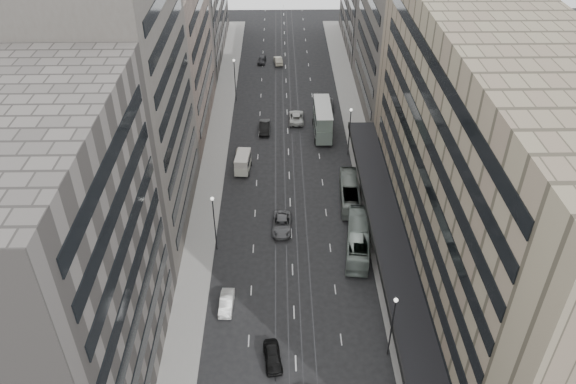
{
  "coord_description": "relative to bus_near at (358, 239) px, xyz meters",
  "views": [
    {
      "loc": [
        -1.45,
        -42.95,
        48.27
      ],
      "look_at": [
        -0.42,
        16.42,
        5.83
      ],
      "focal_mm": 35.0,
      "sensor_mm": 36.0,
      "label": 1
    }
  ],
  "objects": [
    {
      "name": "sedan_7",
      "position": [
        -1.06,
        40.08,
        -0.79
      ],
      "size": [
        2.61,
        5.86,
        1.67
      ],
      "primitive_type": "imported",
      "rotation": [
        0.0,
        0.0,
        3.09
      ],
      "color": "slate",
      "rests_on": "ground"
    },
    {
      "name": "sedan_2",
      "position": [
        -9.75,
        4.19,
        -0.85
      ],
      "size": [
        2.77,
        5.66,
        1.55
      ],
      "primitive_type": "imported",
      "rotation": [
        0.0,
        0.0,
        -0.04
      ],
      "color": "#59595C",
      "rests_on": "ground"
    },
    {
      "name": "panel_van",
      "position": [
        -15.67,
        18.67,
        -0.03
      ],
      "size": [
        2.6,
        4.76,
        2.89
      ],
      "rotation": [
        0.0,
        0.0,
        -0.09
      ],
      "color": "silver",
      "rests_on": "ground"
    },
    {
      "name": "building_left_c",
      "position": [
        -30.0,
        34.19,
        10.88
      ],
      "size": [
        15.0,
        28.0,
        25.0
      ],
      "primitive_type": "cube",
      "color": "#76665C",
      "rests_on": "ground"
    },
    {
      "name": "double_decker",
      "position": [
        -2.58,
        29.97,
        1.23
      ],
      "size": [
        2.99,
        9.68,
        5.29
      ],
      "rotation": [
        0.0,
        0.0,
        0.0
      ],
      "color": "slate",
      "rests_on": "ground"
    },
    {
      "name": "sedan_8",
      "position": [
        -13.61,
        61.47,
        -0.94
      ],
      "size": [
        2.06,
        4.16,
        1.36
      ],
      "primitive_type": "imported",
      "rotation": [
        0.0,
        0.0,
        -0.11
      ],
      "color": "#29292B",
      "rests_on": "ground"
    },
    {
      "name": "sedan_4",
      "position": [
        -15.97,
        21.6,
        -0.84
      ],
      "size": [
        2.43,
        4.76,
        1.55
      ],
      "primitive_type": "imported",
      "rotation": [
        0.0,
        0.0,
        0.14
      ],
      "color": "#BCB39C",
      "rests_on": "ground"
    },
    {
      "name": "sidewalk_right",
      "position": [
        3.5,
        25.69,
        -1.55
      ],
      "size": [
        4.0,
        125.0,
        0.15
      ],
      "primitive_type": "cube",
      "color": "gray",
      "rests_on": "ground"
    },
    {
      "name": "sedan_5",
      "position": [
        -12.53,
        30.98,
        -0.79
      ],
      "size": [
        1.78,
        5.05,
        1.66
      ],
      "primitive_type": "imported",
      "rotation": [
        0.0,
        0.0,
        -0.0
      ],
      "color": "black",
      "rests_on": "ground"
    },
    {
      "name": "sidewalk_left",
      "position": [
        -20.5,
        25.69,
        -1.55
      ],
      "size": [
        4.0,
        125.0,
        0.15
      ],
      "primitive_type": "cube",
      "color": "gray",
      "rests_on": "ground"
    },
    {
      "name": "lamp_left_near",
      "position": [
        -18.2,
        0.19,
        3.58
      ],
      "size": [
        0.44,
        0.44,
        8.32
      ],
      "color": "#262628",
      "rests_on": "ground"
    },
    {
      "name": "sedan_6",
      "position": [
        -6.9,
        34.76,
        -0.84
      ],
      "size": [
        2.73,
        5.71,
        1.57
      ],
      "primitive_type": "imported",
      "rotation": [
        0.0,
        0.0,
        3.12
      ],
      "color": "beige",
      "rests_on": "ground"
    },
    {
      "name": "lamp_left_far",
      "position": [
        -18.2,
        43.19,
        3.58
      ],
      "size": [
        0.44,
        0.44,
        8.32
      ],
      "color": "#262628",
      "rests_on": "ground"
    },
    {
      "name": "building_left_b",
      "position": [
        -30.0,
        7.19,
        15.38
      ],
      "size": [
        15.0,
        26.0,
        34.0
      ],
      "primitive_type": "cube",
      "color": "#48443F",
      "rests_on": "ground"
    },
    {
      "name": "lamp_right_far",
      "position": [
        1.2,
        23.19,
        3.58
      ],
      "size": [
        0.44,
        0.44,
        8.32
      ],
      "color": "#262628",
      "rests_on": "ground"
    },
    {
      "name": "lamp_right_near",
      "position": [
        1.2,
        -16.81,
        3.58
      ],
      "size": [
        0.44,
        0.44,
        8.32
      ],
      "color": "#262628",
      "rests_on": "ground"
    },
    {
      "name": "ground",
      "position": [
        -8.5,
        -11.81,
        -1.62
      ],
      "size": [
        220.0,
        220.0,
        0.0
      ],
      "primitive_type": "plane",
      "color": "black",
      "rests_on": "ground"
    },
    {
      "name": "bus_near",
      "position": [
        0.0,
        0.0,
        0.0
      ],
      "size": [
        4.31,
        11.91,
        3.24
      ],
      "primitive_type": "imported",
      "rotation": [
        0.0,
        0.0,
        3.0
      ],
      "color": "gray",
      "rests_on": "ground"
    },
    {
      "name": "building_left_a",
      "position": [
        -30.0,
        -19.81,
        13.38
      ],
      "size": [
        15.0,
        28.0,
        30.0
      ],
      "primitive_type": "cube",
      "color": "#605B57",
      "rests_on": "ground"
    },
    {
      "name": "sedan_1",
      "position": [
        -16.2,
        -9.88,
        -0.92
      ],
      "size": [
        1.67,
        4.31,
        1.4
      ],
      "primitive_type": "imported",
      "rotation": [
        0.0,
        0.0,
        -0.04
      ],
      "color": "silver",
      "rests_on": "ground"
    },
    {
      "name": "sedan_9",
      "position": [
        -10.08,
        60.94,
        -0.88
      ],
      "size": [
        2.13,
        4.67,
        1.48
      ],
      "primitive_type": "imported",
      "rotation": [
        0.0,
        0.0,
        3.27
      ],
      "color": "#AEA890",
      "rests_on": "ground"
    },
    {
      "name": "bus_far",
      "position": [
        0.0,
        10.44,
        -0.17
      ],
      "size": [
        3.04,
        10.53,
        2.9
      ],
      "primitive_type": "imported",
      "rotation": [
        0.0,
        0.0,
        3.08
      ],
      "color": "gray",
      "rests_on": "ground"
    },
    {
      "name": "sedan_0",
      "position": [
        -10.89,
        -17.53,
        -0.88
      ],
      "size": [
        2.27,
        4.53,
        1.48
      ],
      "primitive_type": "imported",
      "rotation": [
        0.0,
        0.0,
        0.12
      ],
      "color": "black",
      "rests_on": "ground"
    },
    {
      "name": "department_store",
      "position": [
        12.95,
        -3.81,
        13.33
      ],
      "size": [
        19.2,
        60.0,
        30.0
      ],
      "color": "gray",
      "rests_on": "ground"
    },
    {
      "name": "building_right_mid",
      "position": [
        13.0,
        40.19,
        10.38
      ],
      "size": [
        15.0,
        28.0,
        24.0
      ],
      "primitive_type": "cube",
      "color": "#48443F",
      "rests_on": "ground"
    }
  ]
}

